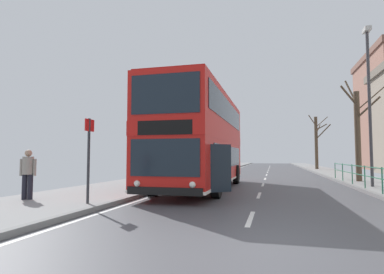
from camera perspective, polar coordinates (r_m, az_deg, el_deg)
ground at (r=5.60m, az=0.87°, el=-18.85°), size 15.80×140.00×0.20m
double_decker_bus_main at (r=14.81m, az=1.77°, el=-0.54°), size 3.31×10.66×4.41m
pedestrian_companion at (r=11.45m, az=-27.79°, el=-5.59°), size 0.55×0.41×1.60m
bus_stop_sign_near at (r=9.78m, az=-18.34°, el=-2.36°), size 0.08×0.44×2.51m
street_lamp_far_side at (r=17.05m, az=29.63°, el=6.99°), size 0.28×0.60×7.54m
bare_tree_far_00 at (r=38.44m, az=21.81°, el=-0.68°), size 2.31×2.60×6.18m
bare_tree_far_01 at (r=20.15m, az=28.01°, el=1.07°), size 2.48×3.15×6.01m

